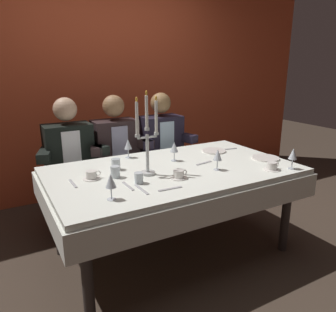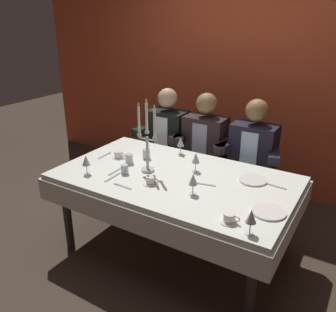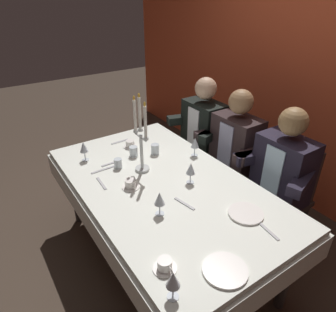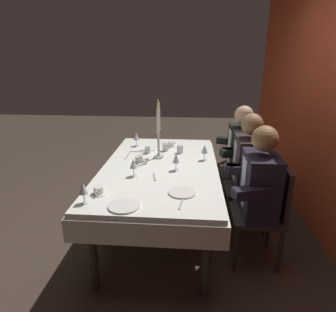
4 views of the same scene
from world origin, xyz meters
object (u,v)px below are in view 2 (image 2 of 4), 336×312
(dinner_plate_1, at_px, (269,212))
(wine_glass_4, at_px, (196,158))
(wine_glass_1, at_px, (86,161))
(coffee_cup_2, at_px, (119,155))
(water_tumbler_1, at_px, (129,159))
(water_tumbler_2, at_px, (146,154))
(coffee_cup_0, at_px, (230,218))
(coffee_cup_1, at_px, (151,181))
(wine_glass_2, at_px, (193,180))
(candelabra, at_px, (147,142))
(dinner_plate_0, at_px, (253,180))
(seated_diner_1, at_px, (205,141))
(wine_glass_3, at_px, (251,217))
(seated_diner_0, at_px, (168,134))
(dining_table, at_px, (174,189))
(wine_glass_0, at_px, (181,142))
(seated_diner_2, at_px, (253,151))
(water_tumbler_0, at_px, (125,169))

(dinner_plate_1, relative_size, wine_glass_4, 1.40)
(dinner_plate_1, height_order, wine_glass_1, wine_glass_1)
(coffee_cup_2, bearing_deg, water_tumbler_1, -17.74)
(dinner_plate_1, distance_m, water_tumbler_2, 1.27)
(coffee_cup_0, distance_m, coffee_cup_1, 0.75)
(water_tumbler_2, height_order, coffee_cup_1, water_tumbler_2)
(coffee_cup_1, bearing_deg, wine_glass_2, 2.83)
(candelabra, distance_m, wine_glass_4, 0.42)
(dinner_plate_0, distance_m, seated_diner_1, 0.97)
(dinner_plate_1, height_order, wine_glass_4, wine_glass_4)
(wine_glass_3, distance_m, coffee_cup_1, 0.91)
(dinner_plate_1, relative_size, seated_diner_0, 0.19)
(dining_table, relative_size, dinner_plate_1, 8.44)
(dining_table, distance_m, wine_glass_1, 0.75)
(wine_glass_1, xyz_separation_m, wine_glass_4, (0.73, 0.51, 0.00))
(coffee_cup_1, xyz_separation_m, seated_diner_0, (-0.53, 1.11, -0.03))
(candelabra, relative_size, wine_glass_0, 3.72)
(seated_diner_0, bearing_deg, seated_diner_1, 0.00)
(coffee_cup_0, bearing_deg, dining_table, 147.58)
(candelabra, distance_m, wine_glass_2, 0.55)
(wine_glass_1, bearing_deg, dinner_plate_0, 25.89)
(wine_glass_4, distance_m, seated_diner_1, 0.78)
(wine_glass_1, distance_m, wine_glass_2, 0.91)
(wine_glass_2, distance_m, coffee_cup_0, 0.43)
(coffee_cup_0, xyz_separation_m, seated_diner_2, (-0.28, 1.29, -0.03))
(wine_glass_4, relative_size, water_tumbler_2, 1.88)
(seated_diner_0, bearing_deg, wine_glass_4, -45.42)
(wine_glass_0, distance_m, seated_diner_0, 0.62)
(dinner_plate_1, bearing_deg, dinner_plate_0, 121.25)
(candelabra, bearing_deg, dining_table, 8.60)
(dinner_plate_0, distance_m, dinner_plate_1, 0.47)
(water_tumbler_2, height_order, seated_diner_1, seated_diner_1)
(wine_glass_2, distance_m, wine_glass_4, 0.40)
(candelabra, relative_size, water_tumbler_0, 7.91)
(dining_table, distance_m, candelabra, 0.44)
(dinner_plate_0, bearing_deg, seated_diner_2, 108.48)
(dining_table, distance_m, water_tumbler_0, 0.44)
(dining_table, distance_m, water_tumbler_1, 0.50)
(water_tumbler_1, bearing_deg, candelabra, -12.29)
(dining_table, height_order, wine_glass_2, wine_glass_2)
(dining_table, xyz_separation_m, coffee_cup_1, (-0.08, -0.22, 0.15))
(water_tumbler_2, bearing_deg, water_tumbler_0, -84.87)
(dinner_plate_0, distance_m, wine_glass_0, 0.80)
(wine_glass_3, bearing_deg, water_tumbler_2, 151.61)
(wine_glass_0, relative_size, coffee_cup_2, 1.24)
(wine_glass_4, height_order, seated_diner_2, seated_diner_2)
(water_tumbler_0, distance_m, seated_diner_0, 1.09)
(wine_glass_4, relative_size, coffee_cup_1, 1.24)
(water_tumbler_0, bearing_deg, wine_glass_1, -146.49)
(coffee_cup_2, height_order, seated_diner_1, seated_diner_1)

